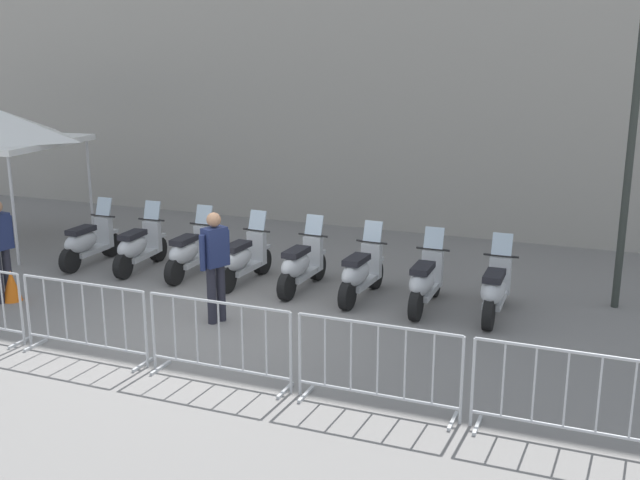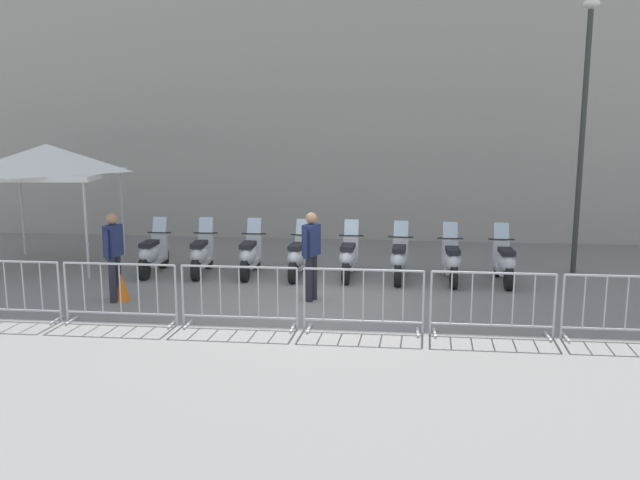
% 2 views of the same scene
% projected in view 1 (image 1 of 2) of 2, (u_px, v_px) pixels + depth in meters
% --- Properties ---
extents(ground_plane, '(120.00, 120.00, 0.00)m').
position_uv_depth(ground_plane, '(219.00, 322.00, 11.56)').
color(ground_plane, slate).
extents(motorcycle_0, '(0.56, 1.73, 1.24)m').
position_uv_depth(motorcycle_0, '(88.00, 243.00, 14.48)').
color(motorcycle_0, black).
rests_on(motorcycle_0, ground).
extents(motorcycle_1, '(0.56, 1.72, 1.24)m').
position_uv_depth(motorcycle_1, '(138.00, 247.00, 14.14)').
color(motorcycle_1, black).
rests_on(motorcycle_1, ground).
extents(motorcycle_2, '(0.56, 1.73, 1.24)m').
position_uv_depth(motorcycle_2, '(190.00, 253.00, 13.76)').
color(motorcycle_2, black).
rests_on(motorcycle_2, ground).
extents(motorcycle_3, '(0.64, 1.72, 1.24)m').
position_uv_depth(motorcycle_3, '(242.00, 260.00, 13.33)').
color(motorcycle_3, black).
rests_on(motorcycle_3, ground).
extents(motorcycle_4, '(0.62, 1.72, 1.24)m').
position_uv_depth(motorcycle_4, '(301.00, 266.00, 12.96)').
color(motorcycle_4, black).
rests_on(motorcycle_4, ground).
extents(motorcycle_5, '(0.63, 1.72, 1.24)m').
position_uv_depth(motorcycle_5, '(360.00, 274.00, 12.49)').
color(motorcycle_5, black).
rests_on(motorcycle_5, ground).
extents(motorcycle_6, '(0.56, 1.73, 1.24)m').
position_uv_depth(motorcycle_6, '(425.00, 282.00, 12.03)').
color(motorcycle_6, black).
rests_on(motorcycle_6, ground).
extents(motorcycle_7, '(0.56, 1.73, 1.24)m').
position_uv_depth(motorcycle_7, '(495.00, 290.00, 11.64)').
color(motorcycle_7, black).
rests_on(motorcycle_7, ground).
extents(barrier_segment_2, '(1.99, 0.62, 1.07)m').
position_uv_depth(barrier_segment_2, '(85.00, 320.00, 10.17)').
color(barrier_segment_2, '#B2B5B7').
rests_on(barrier_segment_2, ground).
extents(barrier_segment_3, '(1.99, 0.62, 1.07)m').
position_uv_depth(barrier_segment_3, '(219.00, 342.00, 9.42)').
color(barrier_segment_3, '#B2B5B7').
rests_on(barrier_segment_3, ground).
extents(barrier_segment_4, '(1.99, 0.62, 1.07)m').
position_uv_depth(barrier_segment_4, '(377.00, 368.00, 8.67)').
color(barrier_segment_4, '#B2B5B7').
rests_on(barrier_segment_4, ground).
extents(barrier_segment_5, '(1.99, 0.62, 1.07)m').
position_uv_depth(barrier_segment_5, '(565.00, 398.00, 7.92)').
color(barrier_segment_5, '#B2B5B7').
rests_on(barrier_segment_5, ground).
extents(street_lamp, '(0.36, 0.36, 6.02)m').
position_uv_depth(street_lamp, '(638.00, 81.00, 11.36)').
color(street_lamp, '#2D332D').
rests_on(street_lamp, ground).
extents(officer_near_row_end, '(0.31, 0.53, 1.73)m').
position_uv_depth(officer_near_row_end, '(0.00, 245.00, 12.27)').
color(officer_near_row_end, '#23232D').
rests_on(officer_near_row_end, ground).
extents(officer_mid_plaza, '(0.37, 0.49, 1.73)m').
position_uv_depth(officer_mid_plaza, '(215.00, 261.00, 11.35)').
color(officer_mid_plaza, '#23232D').
rests_on(officer_mid_plaza, ground).
extents(traffic_cone, '(0.32, 0.32, 0.55)m').
position_uv_depth(traffic_cone, '(11.00, 285.00, 12.48)').
color(traffic_cone, orange).
rests_on(traffic_cone, ground).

